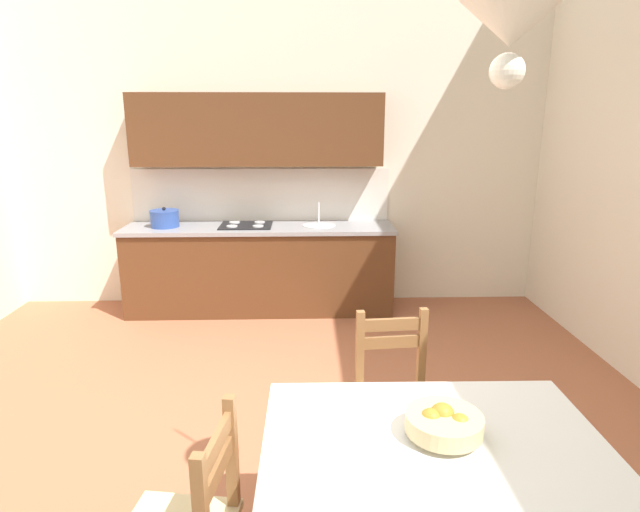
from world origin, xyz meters
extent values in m
cube|color=#A86042|center=(0.00, 0.00, -0.05)|extent=(6.17, 6.30, 0.10)
cube|color=silver|center=(0.00, 2.91, 2.12)|extent=(6.17, 0.12, 4.25)
cube|color=#56331C|center=(-0.18, 2.54, 0.43)|extent=(2.70, 0.60, 0.86)
cube|color=gray|center=(-0.18, 2.53, 0.88)|extent=(2.73, 0.63, 0.04)
cube|color=silver|center=(-0.18, 2.83, 1.18)|extent=(2.70, 0.01, 0.55)
cube|color=#56331C|center=(-0.18, 2.67, 1.85)|extent=(2.49, 0.34, 0.70)
cube|color=black|center=(-0.18, 2.27, 0.04)|extent=(2.66, 0.02, 0.09)
cylinder|color=silver|center=(0.43, 2.54, 0.90)|extent=(0.34, 0.34, 0.02)
cylinder|color=silver|center=(0.43, 2.68, 1.01)|extent=(0.02, 0.02, 0.22)
cube|color=black|center=(-0.31, 2.54, 0.91)|extent=(0.52, 0.42, 0.01)
cylinder|color=silver|center=(-0.44, 2.44, 0.92)|extent=(0.11, 0.11, 0.01)
cylinder|color=silver|center=(-0.18, 2.44, 0.92)|extent=(0.11, 0.11, 0.01)
cylinder|color=silver|center=(-0.44, 2.64, 0.92)|extent=(0.11, 0.11, 0.01)
cylinder|color=silver|center=(-0.18, 2.64, 0.92)|extent=(0.11, 0.11, 0.01)
cylinder|color=#2D4C9E|center=(-1.13, 2.52, 0.98)|extent=(0.28, 0.28, 0.15)
cylinder|color=#2D4C9E|center=(-1.13, 2.52, 1.06)|extent=(0.29, 0.29, 0.02)
sphere|color=black|center=(-1.13, 2.52, 1.08)|extent=(0.04, 0.04, 0.04)
cube|color=brown|center=(0.78, -0.97, 0.74)|extent=(1.27, 0.96, 0.02)
cube|color=brown|center=(0.21, -0.55, 0.36)|extent=(0.07, 0.07, 0.73)
cube|color=brown|center=(1.36, -0.56, 0.36)|extent=(0.07, 0.07, 0.73)
cube|color=white|center=(0.78, -0.97, 0.75)|extent=(1.34, 1.02, 0.00)
cube|color=white|center=(0.78, -0.47, 0.69)|extent=(1.32, 0.02, 0.12)
cube|color=white|center=(0.12, -0.97, 0.69)|extent=(0.02, 1.01, 0.12)
cube|color=white|center=(1.44, -0.98, 0.69)|extent=(0.02, 1.01, 0.12)
cube|color=#D1BC89|center=(0.78, -0.16, 0.43)|extent=(0.45, 0.45, 0.04)
cube|color=olive|center=(0.98, -0.32, 0.21)|extent=(0.05, 0.05, 0.41)
cube|color=olive|center=(0.62, -0.35, 0.21)|extent=(0.05, 0.05, 0.41)
cube|color=olive|center=(0.95, 0.04, 0.46)|extent=(0.05, 0.05, 0.93)
cube|color=olive|center=(0.59, 0.01, 0.46)|extent=(0.05, 0.05, 0.93)
cube|color=olive|center=(0.77, 0.02, 0.84)|extent=(0.32, 0.05, 0.07)
cube|color=olive|center=(0.77, 0.02, 0.74)|extent=(0.32, 0.05, 0.07)
cube|color=olive|center=(-0.01, -0.88, 0.46)|extent=(0.05, 0.05, 0.93)
cube|color=olive|center=(-0.04, -1.06, 0.84)|extent=(0.07, 0.32, 0.07)
cube|color=olive|center=(-0.04, -1.06, 0.74)|extent=(0.07, 0.32, 0.07)
cylinder|color=tan|center=(0.82, -0.90, 0.77)|extent=(0.17, 0.17, 0.02)
cylinder|color=tan|center=(0.82, -0.90, 0.81)|extent=(0.30, 0.30, 0.07)
sphere|color=orange|center=(0.77, -0.89, 0.82)|extent=(0.09, 0.09, 0.09)
sphere|color=orange|center=(0.87, -0.92, 0.82)|extent=(0.08, 0.08, 0.08)
sphere|color=orange|center=(0.82, -0.87, 0.83)|extent=(0.10, 0.10, 0.10)
cone|color=silver|center=(0.92, -0.98, 2.24)|extent=(0.32, 0.32, 0.14)
sphere|color=white|center=(0.92, -0.98, 2.10)|extent=(0.11, 0.11, 0.11)
camera|label=1|loc=(0.28, -2.67, 1.96)|focal=29.16mm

